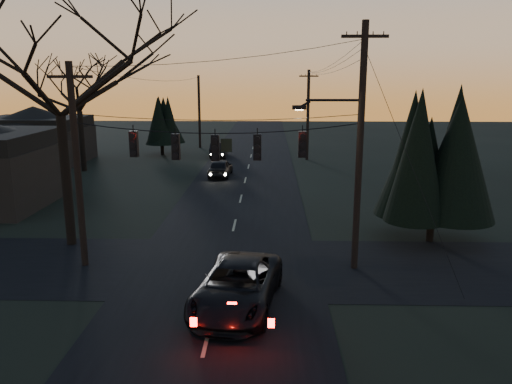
{
  "coord_description": "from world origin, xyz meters",
  "views": [
    {
      "loc": [
        1.91,
        -9.93,
        7.93
      ],
      "look_at": [
        1.34,
        10.01,
        3.28
      ],
      "focal_mm": 35.0,
      "sensor_mm": 36.0,
      "label": 1
    }
  ],
  "objects_px": {
    "bare_tree_left": "(56,60)",
    "evergreen_right": "(437,146)",
    "suv_near": "(237,286)",
    "sedan_oncoming_a": "(220,168)",
    "utility_pole_far_r": "(307,160)",
    "utility_pole_far_l": "(200,148)",
    "sedan_oncoming_b": "(219,149)",
    "utility_pole_left": "(85,265)",
    "utility_pole_right": "(354,268)"
  },
  "relations": [
    {
      "from": "evergreen_right",
      "to": "sedan_oncoming_b",
      "type": "relative_size",
      "value": 1.83
    },
    {
      "from": "sedan_oncoming_b",
      "to": "bare_tree_left",
      "type": "bearing_deg",
      "value": 78.74
    },
    {
      "from": "bare_tree_left",
      "to": "sedan_oncoming_a",
      "type": "bearing_deg",
      "value": 71.63
    },
    {
      "from": "utility_pole_left",
      "to": "sedan_oncoming_a",
      "type": "distance_m",
      "value": 19.9
    },
    {
      "from": "utility_pole_left",
      "to": "utility_pole_far_l",
      "type": "relative_size",
      "value": 1.06
    },
    {
      "from": "bare_tree_left",
      "to": "evergreen_right",
      "type": "distance_m",
      "value": 17.88
    },
    {
      "from": "bare_tree_left",
      "to": "suv_near",
      "type": "xyz_separation_m",
      "value": [
        8.45,
        -6.49,
        -7.82
      ]
    },
    {
      "from": "bare_tree_left",
      "to": "utility_pole_far_r",
      "type": "bearing_deg",
      "value": 62.52
    },
    {
      "from": "utility_pole_far_r",
      "to": "sedan_oncoming_b",
      "type": "xyz_separation_m",
      "value": [
        -8.7,
        1.49,
        0.75
      ]
    },
    {
      "from": "bare_tree_left",
      "to": "evergreen_right",
      "type": "relative_size",
      "value": 1.49
    },
    {
      "from": "utility_pole_far_l",
      "to": "evergreen_right",
      "type": "relative_size",
      "value": 0.97
    },
    {
      "from": "utility_pole_far_l",
      "to": "utility_pole_left",
      "type": "bearing_deg",
      "value": -90.0
    },
    {
      "from": "utility_pole_far_r",
      "to": "sedan_oncoming_a",
      "type": "bearing_deg",
      "value": -131.7
    },
    {
      "from": "utility_pole_left",
      "to": "bare_tree_left",
      "type": "distance_m",
      "value": 9.17
    },
    {
      "from": "sedan_oncoming_a",
      "to": "sedan_oncoming_b",
      "type": "height_order",
      "value": "sedan_oncoming_b"
    },
    {
      "from": "suv_near",
      "to": "sedan_oncoming_a",
      "type": "bearing_deg",
      "value": 105.75
    },
    {
      "from": "suv_near",
      "to": "sedan_oncoming_a",
      "type": "xyz_separation_m",
      "value": [
        -2.88,
        23.26,
        -0.07
      ]
    },
    {
      "from": "sedan_oncoming_a",
      "to": "sedan_oncoming_b",
      "type": "bearing_deg",
      "value": -80.69
    },
    {
      "from": "suv_near",
      "to": "bare_tree_left",
      "type": "bearing_deg",
      "value": 151.2
    },
    {
      "from": "utility_pole_left",
      "to": "evergreen_right",
      "type": "height_order",
      "value": "evergreen_right"
    },
    {
      "from": "evergreen_right",
      "to": "sedan_oncoming_b",
      "type": "distance_m",
      "value": 29.21
    },
    {
      "from": "utility_pole_far_l",
      "to": "suv_near",
      "type": "bearing_deg",
      "value": -80.3
    },
    {
      "from": "evergreen_right",
      "to": "sedan_oncoming_a",
      "type": "bearing_deg",
      "value": 126.78
    },
    {
      "from": "utility_pole_far_l",
      "to": "utility_pole_right",
      "type": "bearing_deg",
      "value": -72.28
    },
    {
      "from": "sedan_oncoming_a",
      "to": "suv_near",
      "type": "bearing_deg",
      "value": 99.95
    },
    {
      "from": "utility_pole_left",
      "to": "bare_tree_left",
      "type": "relative_size",
      "value": 0.69
    },
    {
      "from": "evergreen_right",
      "to": "sedan_oncoming_a",
      "type": "relative_size",
      "value": 1.99
    },
    {
      "from": "utility_pole_far_l",
      "to": "sedan_oncoming_a",
      "type": "bearing_deg",
      "value": -76.63
    },
    {
      "from": "sedan_oncoming_a",
      "to": "utility_pole_far_l",
      "type": "bearing_deg",
      "value": -73.73
    },
    {
      "from": "sedan_oncoming_a",
      "to": "utility_pole_left",
      "type": "bearing_deg",
      "value": 81.52
    },
    {
      "from": "bare_tree_left",
      "to": "sedan_oncoming_b",
      "type": "height_order",
      "value": "bare_tree_left"
    },
    {
      "from": "evergreen_right",
      "to": "utility_pole_left",
      "type": "bearing_deg",
      "value": -167.04
    },
    {
      "from": "utility_pole_far_l",
      "to": "suv_near",
      "type": "distance_m",
      "value": 40.35
    },
    {
      "from": "utility_pole_far_r",
      "to": "evergreen_right",
      "type": "xyz_separation_m",
      "value": [
        4.28,
        -24.37,
        4.72
      ]
    },
    {
      "from": "utility_pole_right",
      "to": "utility_pole_far_r",
      "type": "height_order",
      "value": "utility_pole_right"
    },
    {
      "from": "suv_near",
      "to": "sedan_oncoming_b",
      "type": "relative_size",
      "value": 1.24
    },
    {
      "from": "utility_pole_far_r",
      "to": "suv_near",
      "type": "height_order",
      "value": "utility_pole_far_r"
    },
    {
      "from": "sedan_oncoming_a",
      "to": "evergreen_right",
      "type": "bearing_deg",
      "value": 129.68
    },
    {
      "from": "sedan_oncoming_b",
      "to": "utility_pole_left",
      "type": "bearing_deg",
      "value": 82.75
    },
    {
      "from": "evergreen_right",
      "to": "suv_near",
      "type": "relative_size",
      "value": 1.48
    },
    {
      "from": "utility_pole_left",
      "to": "utility_pole_far_r",
      "type": "relative_size",
      "value": 1.0
    },
    {
      "from": "evergreen_right",
      "to": "suv_near",
      "type": "xyz_separation_m",
      "value": [
        -8.98,
        -7.4,
        -3.95
      ]
    },
    {
      "from": "sedan_oncoming_a",
      "to": "sedan_oncoming_b",
      "type": "xyz_separation_m",
      "value": [
        -1.12,
        10.0,
        0.04
      ]
    },
    {
      "from": "utility_pole_far_l",
      "to": "sedan_oncoming_a",
      "type": "relative_size",
      "value": 1.93
    },
    {
      "from": "suv_near",
      "to": "sedan_oncoming_a",
      "type": "distance_m",
      "value": 23.44
    },
    {
      "from": "evergreen_right",
      "to": "utility_pole_far_r",
      "type": "bearing_deg",
      "value": 99.96
    },
    {
      "from": "bare_tree_left",
      "to": "sedan_oncoming_b",
      "type": "bearing_deg",
      "value": 80.56
    },
    {
      "from": "suv_near",
      "to": "utility_pole_far_r",
      "type": "bearing_deg",
      "value": 90.29
    },
    {
      "from": "utility_pole_right",
      "to": "sedan_oncoming_b",
      "type": "bearing_deg",
      "value": 106.44
    },
    {
      "from": "utility_pole_far_r",
      "to": "sedan_oncoming_b",
      "type": "distance_m",
      "value": 8.86
    }
  ]
}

